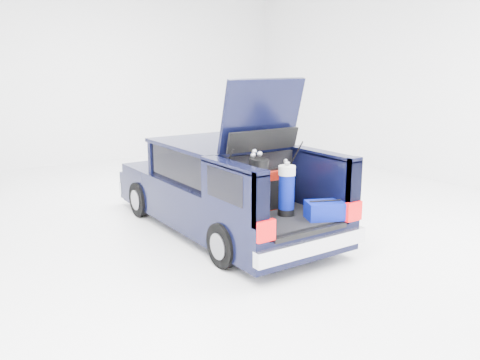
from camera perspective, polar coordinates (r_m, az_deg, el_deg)
ground at (r=8.40m, az=-1.90°, el=-5.56°), size 14.00×14.00×0.00m
car at (r=8.30m, az=-2.33°, el=-0.95°), size 1.87×4.65×2.47m
red_suitcase at (r=7.41m, az=3.83°, el=-1.04°), size 0.37×0.24×0.59m
black_golf_bag at (r=6.81m, az=1.83°, el=-0.98°), size 0.37×0.42×0.95m
blue_golf_bag at (r=7.05m, az=5.25°, el=-1.13°), size 0.25×0.25×0.79m
blue_duffel at (r=7.01m, az=9.50°, el=-3.35°), size 0.59×0.50×0.26m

